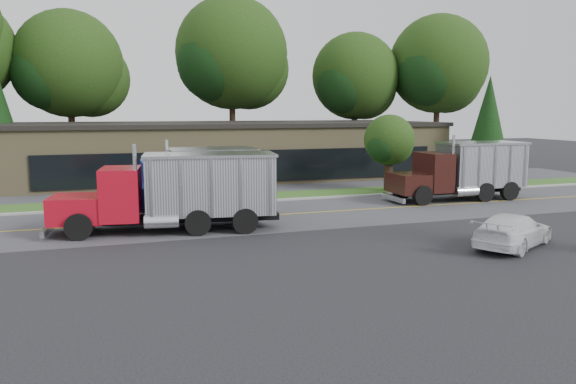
# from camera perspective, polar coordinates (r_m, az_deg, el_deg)

# --- Properties ---
(ground) EXTENTS (140.00, 140.00, 0.00)m
(ground) POSITION_cam_1_polar(r_m,az_deg,el_deg) (19.87, 5.45, -6.99)
(ground) COLOR #2E2E32
(ground) RESTS_ON ground
(road) EXTENTS (60.00, 8.00, 0.02)m
(road) POSITION_cam_1_polar(r_m,az_deg,el_deg) (28.12, -2.03, -2.42)
(road) COLOR #525257
(road) RESTS_ON ground
(center_line) EXTENTS (60.00, 0.12, 0.01)m
(center_line) POSITION_cam_1_polar(r_m,az_deg,el_deg) (28.12, -2.03, -2.42)
(center_line) COLOR gold
(center_line) RESTS_ON ground
(curb) EXTENTS (60.00, 0.30, 0.12)m
(curb) POSITION_cam_1_polar(r_m,az_deg,el_deg) (32.11, -4.17, -1.09)
(curb) COLOR #9E9E99
(curb) RESTS_ON ground
(grass_verge) EXTENTS (60.00, 3.40, 0.03)m
(grass_verge) POSITION_cam_1_polar(r_m,az_deg,el_deg) (33.83, -4.93, -0.62)
(grass_verge) COLOR #366020
(grass_verge) RESTS_ON ground
(far_parking) EXTENTS (60.00, 7.00, 0.02)m
(far_parking) POSITION_cam_1_polar(r_m,az_deg,el_deg) (38.66, -6.69, 0.47)
(far_parking) COLOR #525257
(far_parking) RESTS_ON ground
(strip_mall) EXTENTS (32.00, 12.00, 4.00)m
(strip_mall) POSITION_cam_1_polar(r_m,az_deg,el_deg) (44.71, -5.82, 4.12)
(strip_mall) COLOR #8B7C55
(strip_mall) RESTS_ON ground
(tree_far_b) EXTENTS (9.51, 8.95, 13.57)m
(tree_far_b) POSITION_cam_1_polar(r_m,az_deg,el_deg) (51.76, -21.21, 11.55)
(tree_far_b) COLOR #382619
(tree_far_b) RESTS_ON ground
(tree_far_c) EXTENTS (10.90, 10.26, 15.55)m
(tree_far_c) POSITION_cam_1_polar(r_m,az_deg,el_deg) (53.21, -5.61, 13.32)
(tree_far_c) COLOR #382619
(tree_far_c) RESTS_ON ground
(tree_far_d) EXTENTS (8.90, 8.38, 12.70)m
(tree_far_d) POSITION_cam_1_polar(r_m,az_deg,el_deg) (56.07, 6.91, 11.18)
(tree_far_d) COLOR #382619
(tree_far_d) RESTS_ON ground
(tree_far_e) EXTENTS (10.16, 9.57, 14.50)m
(tree_far_e) POSITION_cam_1_polar(r_m,az_deg,el_deg) (58.35, 15.08, 11.98)
(tree_far_e) COLOR #382619
(tree_far_e) RESTS_ON ground
(evergreen_right) EXTENTS (3.45, 3.45, 7.84)m
(evergreen_right) POSITION_cam_1_polar(r_m,az_deg,el_deg) (45.13, 19.68, 6.65)
(evergreen_right) COLOR #382619
(evergreen_right) RESTS_ON ground
(tree_verge) EXTENTS (3.48, 3.28, 4.97)m
(tree_verge) POSITION_cam_1_polar(r_m,az_deg,el_deg) (37.19, 10.27, 4.97)
(tree_verge) COLOR #382619
(tree_verge) RESTS_ON ground
(dump_truck_red) EXTENTS (9.76, 3.84, 3.36)m
(dump_truck_red) POSITION_cam_1_polar(r_m,az_deg,el_deg) (24.74, -10.93, 0.21)
(dump_truck_red) COLOR black
(dump_truck_red) RESTS_ON ground
(dump_truck_blue) EXTENTS (7.20, 2.69, 3.36)m
(dump_truck_blue) POSITION_cam_1_polar(r_m,az_deg,el_deg) (27.92, -9.66, 1.13)
(dump_truck_blue) COLOR black
(dump_truck_blue) RESTS_ON ground
(dump_truck_maroon) EXTENTS (8.28, 2.69, 3.36)m
(dump_truck_maroon) POSITION_cam_1_polar(r_m,az_deg,el_deg) (34.53, 17.49, 2.23)
(dump_truck_maroon) COLOR black
(dump_truck_maroon) RESTS_ON ground
(rally_car) EXTENTS (4.80, 3.80, 1.30)m
(rally_car) POSITION_cam_1_polar(r_m,az_deg,el_deg) (23.28, 21.86, -3.64)
(rally_car) COLOR white
(rally_car) RESTS_ON ground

